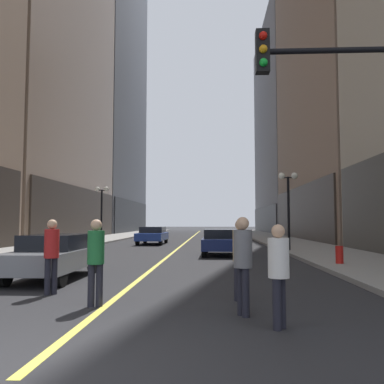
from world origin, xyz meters
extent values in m
plane|color=#262628|center=(0.00, 35.00, 0.00)|extent=(200.00, 200.00, 0.00)
cube|color=gray|center=(-8.25, 35.00, 0.07)|extent=(4.50, 78.00, 0.15)
cube|color=gray|center=(8.25, 35.00, 0.07)|extent=(4.50, 78.00, 0.15)
cube|color=#E5D64C|center=(0.00, 35.00, 0.00)|extent=(0.16, 70.00, 0.01)
cube|color=#332A23|center=(-10.60, 34.50, 2.50)|extent=(0.50, 22.80, 5.00)
cube|color=#212327|center=(-10.60, 60.00, 2.50)|extent=(0.50, 24.70, 5.00)
cube|color=#332A23|center=(10.60, 34.50, 2.50)|extent=(0.50, 22.80, 5.00)
cube|color=gray|center=(17.93, 60.00, 16.69)|extent=(14.86, 26.00, 33.38)
cube|color=#2C2C2E|center=(10.60, 60.00, 2.00)|extent=(0.50, 24.70, 4.01)
cube|color=slate|center=(-2.55, 7.59, 0.59)|extent=(1.73, 4.27, 0.55)
cube|color=black|center=(-2.55, 7.81, 1.07)|extent=(1.52, 2.39, 0.50)
cylinder|color=black|center=(-1.81, 6.10, 0.32)|extent=(0.22, 0.64, 0.64)
cylinder|color=black|center=(-3.29, 6.10, 0.32)|extent=(0.22, 0.64, 0.64)
cylinder|color=black|center=(-1.81, 9.09, 0.32)|extent=(0.22, 0.64, 0.64)
cylinder|color=black|center=(-3.30, 9.09, 0.32)|extent=(0.22, 0.64, 0.64)
cube|color=#141E4C|center=(2.59, 16.46, 0.59)|extent=(1.87, 4.15, 0.55)
cube|color=black|center=(2.58, 16.25, 1.07)|extent=(1.63, 2.33, 0.50)
cylinder|color=black|center=(1.83, 17.91, 0.32)|extent=(0.23, 0.64, 0.64)
cylinder|color=black|center=(3.39, 17.88, 0.32)|extent=(0.23, 0.64, 0.64)
cylinder|color=black|center=(1.78, 15.03, 0.32)|extent=(0.23, 0.64, 0.64)
cylinder|color=black|center=(3.34, 15.01, 0.32)|extent=(0.23, 0.64, 0.64)
cube|color=navy|center=(-2.33, 26.27, 0.59)|extent=(1.98, 4.54, 0.55)
cube|color=black|center=(-2.33, 26.50, 1.07)|extent=(1.72, 2.55, 0.50)
cylinder|color=black|center=(-1.51, 24.68, 0.32)|extent=(0.23, 0.64, 0.64)
cylinder|color=black|center=(-3.19, 24.70, 0.32)|extent=(0.23, 0.64, 0.64)
cylinder|color=black|center=(-1.47, 27.84, 0.32)|extent=(0.23, 0.64, 0.64)
cylinder|color=black|center=(-3.16, 27.86, 0.32)|extent=(0.23, 0.64, 0.64)
cylinder|color=black|center=(-0.28, 3.76, 0.42)|extent=(0.14, 0.14, 0.85)
cylinder|color=black|center=(-0.13, 3.79, 0.42)|extent=(0.14, 0.14, 0.85)
cylinder|color=#1E6633|center=(-0.20, 3.78, 1.18)|extent=(0.40, 0.40, 0.67)
sphere|color=tan|center=(-0.20, 3.78, 1.64)|extent=(0.23, 0.23, 0.23)
cylinder|color=black|center=(-1.69, 5.01, 0.43)|extent=(0.14, 0.14, 0.85)
cylinder|color=black|center=(-1.57, 5.12, 0.43)|extent=(0.14, 0.14, 0.85)
cylinder|color=#B21E1E|center=(-1.63, 5.07, 1.19)|extent=(0.48, 0.48, 0.67)
sphere|color=tan|center=(-1.63, 5.07, 1.64)|extent=(0.23, 0.23, 0.23)
cylinder|color=black|center=(2.84, 4.47, 0.42)|extent=(0.14, 0.14, 0.85)
cylinder|color=black|center=(2.69, 4.52, 0.42)|extent=(0.14, 0.14, 0.85)
cylinder|color=tan|center=(2.76, 4.50, 1.18)|extent=(0.42, 0.42, 0.67)
sphere|color=tan|center=(2.76, 4.50, 1.64)|extent=(0.23, 0.23, 0.23)
cylinder|color=black|center=(2.67, 3.17, 0.43)|extent=(0.14, 0.14, 0.87)
cylinder|color=black|center=(2.74, 3.03, 0.43)|extent=(0.14, 0.14, 0.87)
cylinder|color=slate|center=(2.71, 3.10, 1.21)|extent=(0.46, 0.46, 0.69)
sphere|color=tan|center=(2.71, 3.10, 1.67)|extent=(0.23, 0.23, 0.23)
cylinder|color=black|center=(3.26, 2.30, 0.40)|extent=(0.14, 0.14, 0.80)
cylinder|color=black|center=(3.16, 2.17, 0.40)|extent=(0.14, 0.14, 0.80)
cylinder|color=silver|center=(3.21, 2.24, 1.12)|extent=(0.47, 0.47, 0.64)
sphere|color=tan|center=(3.21, 2.24, 1.55)|extent=(0.22, 0.22, 0.22)
cylinder|color=black|center=(4.80, 3.80, 5.20)|extent=(3.20, 0.12, 0.12)
cube|color=black|center=(3.20, 3.80, 5.20)|extent=(0.28, 0.24, 0.90)
sphere|color=red|center=(3.20, 3.66, 5.48)|extent=(0.17, 0.17, 0.17)
sphere|color=orange|center=(3.20, 3.66, 5.20)|extent=(0.17, 0.17, 0.17)
sphere|color=green|center=(3.20, 3.66, 4.92)|extent=(0.17, 0.17, 0.17)
cylinder|color=black|center=(-6.40, 26.72, 2.10)|extent=(0.14, 0.14, 4.20)
cylinder|color=black|center=(-6.40, 26.72, 4.15)|extent=(0.80, 0.06, 0.06)
sphere|color=white|center=(-6.75, 26.72, 4.25)|extent=(0.36, 0.36, 0.36)
sphere|color=white|center=(-6.05, 26.72, 4.25)|extent=(0.36, 0.36, 0.36)
cylinder|color=black|center=(6.40, 18.22, 2.10)|extent=(0.14, 0.14, 4.20)
cylinder|color=black|center=(6.40, 18.22, 4.15)|extent=(0.80, 0.06, 0.06)
sphere|color=white|center=(6.05, 18.22, 4.25)|extent=(0.36, 0.36, 0.36)
sphere|color=white|center=(6.75, 18.22, 4.25)|extent=(0.36, 0.36, 0.36)
cylinder|color=red|center=(6.90, 11.07, 0.40)|extent=(0.28, 0.28, 0.80)
camera|label=1|loc=(2.13, -4.38, 1.70)|focal=37.89mm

